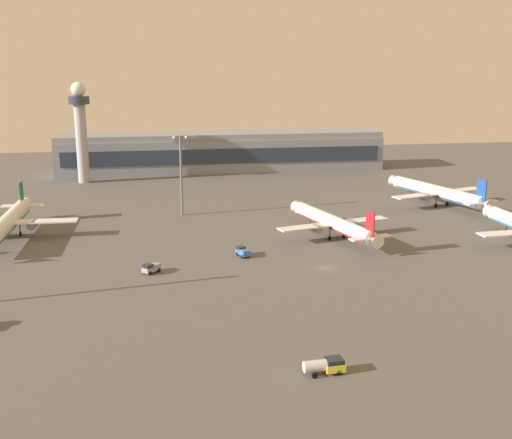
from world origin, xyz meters
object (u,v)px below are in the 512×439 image
object	(u,v)px
maintenance_van	(243,252)
apron_light_central	(181,170)
baggage_tractor	(151,268)
airplane_near_gate	(333,223)
airplane_far_stand	(8,223)
airplane_mid_apron	(438,192)
fuel_truck	(325,365)
control_tower	(81,125)

from	to	relation	value
maintenance_van	apron_light_central	xyz separation A→B (m)	(-12.44, 44.71, 12.90)
maintenance_van	baggage_tractor	bearing A→B (deg)	-176.91
airplane_near_gate	airplane_far_stand	bearing A→B (deg)	156.30
airplane_mid_apron	baggage_tractor	size ratio (longest dim) A/B	10.16
airplane_far_stand	baggage_tractor	world-z (taller)	airplane_far_stand
airplane_mid_apron	fuel_truck	bearing A→B (deg)	-140.04
fuel_truck	apron_light_central	world-z (taller)	apron_light_central
airplane_far_stand	maintenance_van	bearing A→B (deg)	157.89
control_tower	airplane_far_stand	distance (m)	82.89
control_tower	maintenance_van	bearing A→B (deg)	-65.67
airplane_near_gate	apron_light_central	size ratio (longest dim) A/B	1.68
baggage_tractor	apron_light_central	xyz separation A→B (m)	(9.55, 53.69, 12.90)
baggage_tractor	apron_light_central	distance (m)	56.04
fuel_truck	apron_light_central	bearing A→B (deg)	-175.19
airplane_mid_apron	maintenance_van	bearing A→B (deg)	-165.30
baggage_tractor	fuel_truck	bearing A→B (deg)	163.94
airplane_mid_apron	control_tower	bearing A→B (deg)	135.32
airplane_mid_apron	fuel_truck	distance (m)	124.82
airplane_near_gate	apron_light_central	distance (m)	51.17
control_tower	fuel_truck	size ratio (longest dim) A/B	6.00
control_tower	baggage_tractor	xyz separation A→B (m)	(25.74, -114.52, -21.10)
control_tower	airplane_near_gate	bearing A→B (deg)	-51.40
fuel_truck	apron_light_central	xyz separation A→B (m)	(-16.39, 105.18, 12.71)
airplane_mid_apron	apron_light_central	size ratio (longest dim) A/B	1.81
airplane_near_gate	control_tower	bearing A→B (deg)	113.27
control_tower	apron_light_central	size ratio (longest dim) A/B	1.57
fuel_truck	apron_light_central	distance (m)	107.21
airplane_mid_apron	apron_light_central	distance (m)	83.93
maintenance_van	apron_light_central	size ratio (longest dim) A/B	0.19
airplane_mid_apron	maintenance_van	world-z (taller)	airplane_mid_apron
baggage_tractor	apron_light_central	bearing A→B (deg)	-52.88
baggage_tractor	airplane_near_gate	bearing A→B (deg)	-108.50
baggage_tractor	airplane_far_stand	bearing A→B (deg)	4.59
airplane_mid_apron	baggage_tractor	distance (m)	107.41
airplane_near_gate	fuel_truck	bearing A→B (deg)	-122.29
airplane_far_stand	apron_light_central	distance (m)	51.65
control_tower	airplane_mid_apron	distance (m)	134.48
maintenance_van	control_tower	bearing A→B (deg)	95.19
fuel_truck	control_tower	bearing A→B (deg)	-166.76
airplane_far_stand	maintenance_van	distance (m)	64.69
airplane_near_gate	baggage_tractor	xyz separation A→B (m)	(-48.28, -21.79, -2.87)
fuel_truck	airplane_far_stand	bearing A→B (deg)	-147.64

